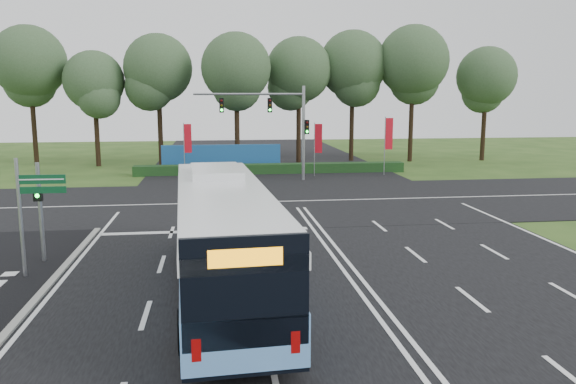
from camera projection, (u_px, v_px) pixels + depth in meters
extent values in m
plane|color=#2A4918|center=(334.00, 259.00, 21.88)|extent=(120.00, 120.00, 0.00)
cube|color=black|center=(334.00, 258.00, 21.87)|extent=(20.00, 120.00, 0.04)
cube|color=black|center=(292.00, 201.00, 33.60)|extent=(120.00, 14.00, 0.05)
cube|color=gray|center=(40.00, 296.00, 17.66)|extent=(0.25, 18.00, 0.12)
cube|color=#64A0E8|center=(223.00, 258.00, 17.89)|extent=(3.48, 13.17, 1.19)
cube|color=black|center=(223.00, 274.00, 17.98)|extent=(3.45, 13.10, 0.33)
cube|color=black|center=(222.00, 225.00, 17.71)|extent=(3.36, 12.97, 1.03)
cube|color=white|center=(222.00, 205.00, 17.59)|extent=(3.48, 13.17, 0.38)
cube|color=white|center=(222.00, 193.00, 17.53)|extent=(3.40, 12.64, 0.38)
cube|color=white|center=(216.00, 171.00, 20.10)|extent=(1.93, 3.35, 0.27)
cube|color=black|center=(246.00, 293.00, 11.45)|extent=(2.64, 0.28, 2.39)
cube|color=orange|center=(245.00, 257.00, 11.28)|extent=(1.52, 0.15, 0.38)
cylinder|color=black|center=(182.00, 248.00, 21.33)|extent=(0.37, 1.15, 1.13)
cylinder|color=black|center=(249.00, 245.00, 21.80)|extent=(0.37, 1.15, 1.13)
cylinder|color=black|center=(184.00, 331.00, 13.76)|extent=(0.37, 1.15, 1.13)
cylinder|color=black|center=(286.00, 324.00, 14.23)|extent=(0.37, 1.15, 1.13)
cylinder|color=gray|center=(41.00, 213.00, 21.12)|extent=(0.15, 0.15, 3.83)
cube|color=black|center=(38.00, 195.00, 20.82)|extent=(0.31, 0.21, 0.44)
sphere|color=#19F233|center=(37.00, 196.00, 20.72)|extent=(0.15, 0.15, 0.15)
cylinder|color=gray|center=(21.00, 219.00, 19.24)|extent=(0.13, 0.13, 4.20)
cube|color=#0B4122|center=(42.00, 179.00, 19.10)|extent=(1.58, 0.09, 0.32)
cube|color=#0B4122|center=(42.00, 190.00, 19.16)|extent=(1.58, 0.09, 0.23)
cube|color=white|center=(41.00, 179.00, 19.06)|extent=(1.47, 0.04, 0.04)
cylinder|color=gray|center=(184.00, 150.00, 43.83)|extent=(0.07, 0.07, 4.21)
cube|color=red|center=(188.00, 138.00, 43.75)|extent=(0.56, 0.10, 2.25)
cylinder|color=gray|center=(314.00, 150.00, 43.83)|extent=(0.07, 0.07, 4.22)
cube|color=red|center=(319.00, 138.00, 43.64)|extent=(0.55, 0.18, 2.25)
cylinder|color=gray|center=(385.00, 146.00, 44.47)|extent=(0.07, 0.07, 4.66)
cube|color=red|center=(389.00, 134.00, 44.38)|extent=(0.62, 0.10, 2.48)
cylinder|color=gray|center=(303.00, 134.00, 41.58)|extent=(0.24, 0.24, 7.00)
cylinder|color=gray|center=(249.00, 94.00, 40.58)|extent=(8.00, 0.16, 0.16)
cube|color=black|center=(270.00, 105.00, 40.90)|extent=(0.32, 0.28, 1.05)
cube|color=black|center=(222.00, 105.00, 40.46)|extent=(0.32, 0.28, 1.05)
cube|color=black|center=(307.00, 127.00, 41.52)|extent=(0.32, 0.28, 1.05)
cube|color=#133416|center=(271.00, 169.00, 45.76)|extent=(22.00, 1.20, 0.80)
cube|color=#1B5393|center=(222.00, 158.00, 47.58)|extent=(10.00, 0.30, 2.20)
cylinder|color=black|center=(33.00, 117.00, 50.51)|extent=(0.44, 0.44, 8.78)
sphere|color=#354F2E|center=(29.00, 62.00, 49.69)|extent=(6.47, 6.47, 6.47)
cylinder|color=black|center=(97.00, 126.00, 50.12)|extent=(0.44, 0.44, 7.20)
sphere|color=#354F2E|center=(94.00, 81.00, 49.45)|extent=(5.31, 5.31, 5.31)
cylinder|color=black|center=(160.00, 120.00, 50.85)|extent=(0.44, 0.44, 8.29)
sphere|color=#354F2E|center=(158.00, 68.00, 50.08)|extent=(6.11, 6.11, 6.11)
cylinder|color=black|center=(237.00, 120.00, 49.67)|extent=(0.44, 0.44, 8.29)
sphere|color=#354F2E|center=(236.00, 67.00, 48.89)|extent=(6.11, 6.11, 6.11)
cylinder|color=black|center=(299.00, 119.00, 52.67)|extent=(0.44, 0.44, 8.23)
sphere|color=#354F2E|center=(299.00, 70.00, 51.91)|extent=(6.06, 6.06, 6.06)
cylinder|color=black|center=(352.00, 116.00, 54.10)|extent=(0.44, 0.44, 8.76)
sphere|color=#354F2E|center=(353.00, 64.00, 53.28)|extent=(6.46, 6.46, 6.46)
cylinder|color=black|center=(411.00, 114.00, 53.75)|extent=(0.44, 0.44, 9.08)
sphere|color=#354F2E|center=(413.00, 61.00, 52.90)|extent=(6.69, 6.69, 6.69)
cylinder|color=black|center=(484.00, 121.00, 54.74)|extent=(0.44, 0.44, 7.73)
sphere|color=#354F2E|center=(487.00, 76.00, 54.02)|extent=(5.69, 5.69, 5.69)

